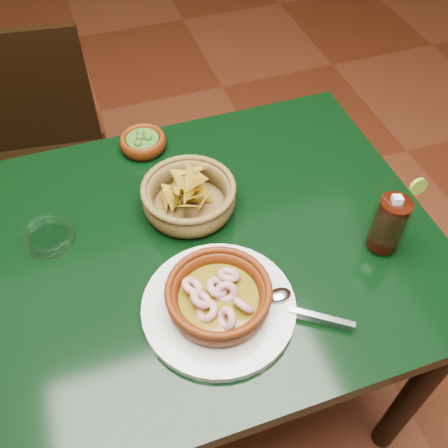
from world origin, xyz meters
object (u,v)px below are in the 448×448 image
object	(u,v)px
cola_drink	(390,221)
chip_basket	(189,196)
shrimp_plate	(219,300)
dining_table	(163,278)
dining_chair	(44,159)

from	to	relation	value
cola_drink	chip_basket	bearing A→B (deg)	146.68
shrimp_plate	cola_drink	world-z (taller)	cola_drink
shrimp_plate	chip_basket	size ratio (longest dim) A/B	1.56
shrimp_plate	cola_drink	bearing A→B (deg)	5.68
dining_table	shrimp_plate	world-z (taller)	shrimp_plate
dining_table	cola_drink	distance (m)	0.51
dining_table	shrimp_plate	size ratio (longest dim) A/B	3.20
shrimp_plate	cola_drink	xyz separation A→B (m)	(0.38, 0.04, 0.04)
dining_table	cola_drink	world-z (taller)	cola_drink
shrimp_plate	chip_basket	xyz separation A→B (m)	(0.02, 0.27, 0.00)
cola_drink	dining_chair	bearing A→B (deg)	129.59
dining_chair	cola_drink	world-z (taller)	cola_drink
dining_chair	shrimp_plate	xyz separation A→B (m)	(0.32, -0.88, 0.31)
shrimp_plate	chip_basket	world-z (taller)	chip_basket
dining_chair	dining_table	bearing A→B (deg)	-71.18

